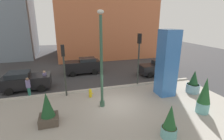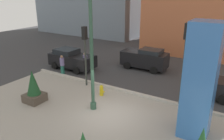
% 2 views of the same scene
% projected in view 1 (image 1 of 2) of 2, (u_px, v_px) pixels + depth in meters
% --- Properties ---
extents(ground_plane, '(60.00, 60.00, 0.00)m').
position_uv_depth(ground_plane, '(105.00, 85.00, 16.63)').
color(ground_plane, '#38383A').
extents(plaza_pavement, '(18.00, 10.00, 0.02)m').
position_uv_depth(plaza_pavement, '(126.00, 118.00, 11.12)').
color(plaza_pavement, '#9E998E').
rests_on(plaza_pavement, ground_plane).
extents(curb_strip, '(18.00, 0.24, 0.16)m').
position_uv_depth(curb_strip, '(107.00, 88.00, 15.80)').
color(curb_strip, '#B7B2A8').
rests_on(curb_strip, ground_plane).
extents(lamp_post, '(0.44, 0.44, 6.91)m').
position_uv_depth(lamp_post, '(101.00, 63.00, 11.69)').
color(lamp_post, '#335642').
rests_on(lamp_post, ground_plane).
extents(art_pillar_blue, '(1.36, 1.36, 5.54)m').
position_uv_depth(art_pillar_blue, '(167.00, 64.00, 13.88)').
color(art_pillar_blue, '#3870BC').
rests_on(art_pillar_blue, ground_plane).
extents(potted_plant_by_pillar, '(1.13, 1.13, 2.04)m').
position_uv_depth(potted_plant_by_pillar, '(193.00, 84.00, 14.81)').
color(potted_plant_by_pillar, '#7AA8B7').
rests_on(potted_plant_by_pillar, ground_plane).
extents(potted_plant_mid_plaza, '(1.15, 1.15, 2.11)m').
position_uv_depth(potted_plant_mid_plaza, '(48.00, 111.00, 10.30)').
color(potted_plant_mid_plaza, '#4C4238').
rests_on(potted_plant_mid_plaza, ground_plane).
extents(potted_plant_curbside, '(0.85, 0.85, 2.59)m').
position_uv_depth(potted_plant_curbside, '(204.00, 96.00, 11.44)').
color(potted_plant_curbside, '#6BB2B2').
rests_on(potted_plant_curbside, ground_plane).
extents(potted_plant_near_left, '(0.89, 0.89, 1.97)m').
position_uv_depth(potted_plant_near_left, '(170.00, 123.00, 9.14)').
color(potted_plant_near_left, '#6BB2B2').
rests_on(potted_plant_near_left, ground_plane).
extents(fire_hydrant, '(0.36, 0.26, 0.75)m').
position_uv_depth(fire_hydrant, '(90.00, 93.00, 14.03)').
color(fire_hydrant, gold).
rests_on(fire_hydrant, ground_plane).
extents(traffic_light_far_side, '(0.28, 0.42, 4.37)m').
position_uv_depth(traffic_light_far_side, '(64.00, 62.00, 13.54)').
color(traffic_light_far_side, '#333833').
rests_on(traffic_light_far_side, ground_plane).
extents(traffic_light_corner, '(0.28, 0.42, 5.06)m').
position_uv_depth(traffic_light_corner, '(139.00, 52.00, 15.64)').
color(traffic_light_corner, '#333833').
rests_on(traffic_light_corner, ground_plane).
extents(car_curb_east, '(4.19, 2.14, 1.74)m').
position_uv_depth(car_curb_east, '(26.00, 81.00, 15.40)').
color(car_curb_east, black).
rests_on(car_curb_east, ground_plane).
extents(car_intersection, '(4.09, 1.99, 1.88)m').
position_uv_depth(car_intersection, '(83.00, 66.00, 19.97)').
color(car_intersection, black).
rests_on(car_intersection, ground_plane).
extents(car_passing_lane, '(4.09, 1.98, 1.70)m').
position_uv_depth(car_passing_lane, '(157.00, 68.00, 19.60)').
color(car_passing_lane, black).
rests_on(car_passing_lane, ground_plane).
extents(pedestrian_on_sidewalk, '(0.39, 0.39, 1.75)m').
position_uv_depth(pedestrian_on_sidewalk, '(45.00, 78.00, 15.67)').
color(pedestrian_on_sidewalk, slate).
rests_on(pedestrian_on_sidewalk, ground_plane).
extents(pedestrian_crossing, '(0.45, 0.45, 1.70)m').
position_uv_depth(pedestrian_crossing, '(28.00, 86.00, 13.94)').
color(pedestrian_crossing, '#236656').
rests_on(pedestrian_crossing, ground_plane).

